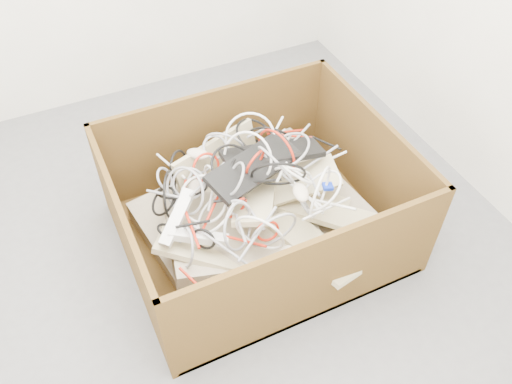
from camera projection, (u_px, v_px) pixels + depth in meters
name	position (u px, v px, depth m)	size (l,w,h in m)	color
ground	(203.00, 257.00, 2.55)	(3.00, 3.00, 0.00)	#555558
room_shell	(174.00, 14.00, 1.64)	(3.04, 3.04, 2.50)	silver
cardboard_box	(254.00, 219.00, 2.53)	(1.25, 1.04, 0.57)	#443011
keyboard_pile	(264.00, 195.00, 2.44)	(1.01, 0.94, 0.36)	tan
mice_scatter	(273.00, 192.00, 2.35)	(0.71, 0.74, 0.21)	#C0B19A
power_strip_left	(177.00, 217.00, 2.22)	(0.27, 0.05, 0.04)	silver
power_strip_right	(198.00, 237.00, 2.20)	(0.25, 0.05, 0.04)	silver
vga_plug	(328.00, 186.00, 2.35)	(0.04, 0.04, 0.02)	#0D2AC7
cable_tangle	(244.00, 180.00, 2.34)	(1.00, 0.87, 0.42)	silver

